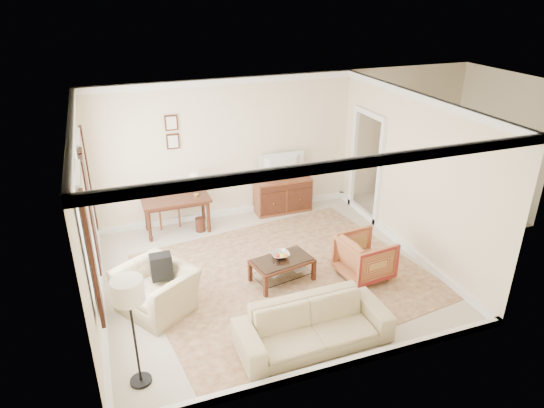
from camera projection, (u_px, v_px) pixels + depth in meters
room_shell at (266, 134)px, 7.33m from camera, size 5.51×5.01×2.91m
annex_bedroom at (443, 194)px, 10.59m from camera, size 3.00×2.70×2.90m
window_front at (88, 238)px, 6.28m from camera, size 0.12×1.56×1.80m
window_rear at (87, 192)px, 7.64m from camera, size 0.12×1.56×1.80m
doorway at (366, 167)px, 10.03m from camera, size 0.10×1.12×2.25m
rug at (285, 275)px, 8.28m from camera, size 4.96×4.41×0.01m
writing_desk at (176, 204)px, 9.52m from camera, size 1.31×0.65×0.72m
desk_chair at (167, 201)px, 9.81m from camera, size 0.51×0.51×1.05m
desk_lamp at (195, 184)px, 9.49m from camera, size 0.32×0.32×0.50m
framed_prints at (172, 132)px, 9.33m from camera, size 0.25×0.04×0.68m
sideboard at (283, 195)px, 10.47m from camera, size 1.21×0.47×0.75m
tv at (283, 159)px, 10.10m from camera, size 0.94×0.54×0.12m
coffee_table at (282, 265)px, 8.01m from camera, size 1.08×0.75×0.42m
fruit_bowl at (280, 254)px, 8.02m from camera, size 0.42×0.42×0.10m
book_a at (268, 274)px, 8.02m from camera, size 0.27×0.15×0.38m
book_b at (292, 268)px, 8.19m from camera, size 0.28×0.07×0.38m
striped_armchair at (365, 255)px, 8.10m from camera, size 0.83×0.87×0.82m
club_armchair at (156, 283)px, 7.26m from camera, size 1.17×1.28×0.94m
backpack at (161, 264)px, 7.26m from camera, size 0.39×0.37×0.40m
sofa at (314, 319)px, 6.56m from camera, size 2.13×0.65×0.83m
floor_lamp at (129, 298)px, 5.56m from camera, size 0.37×0.37×1.52m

